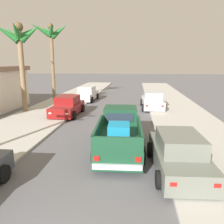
{
  "coord_description": "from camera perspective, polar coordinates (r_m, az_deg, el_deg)",
  "views": [
    {
      "loc": [
        1.86,
        -2.37,
        4.14
      ],
      "look_at": [
        0.45,
        10.41,
        1.2
      ],
      "focal_mm": 34.84,
      "sensor_mm": 36.0,
      "label": 1
    }
  ],
  "objects": [
    {
      "name": "sidewalk_right",
      "position": [
        15.38,
        19.72,
        -3.29
      ],
      "size": [
        4.81,
        60.0,
        0.12
      ],
      "primitive_type": "cube",
      "color": "beige",
      "rests_on": "ground"
    },
    {
      "name": "palm_tree_right_mid",
      "position": [
        24.51,
        -15.66,
        18.28
      ],
      "size": [
        3.74,
        3.48,
        8.1
      ],
      "color": "brown",
      "rests_on": "ground"
    },
    {
      "name": "pickup_truck",
      "position": [
        10.55,
        1.99,
        -5.59
      ],
      "size": [
        2.38,
        5.29,
        1.8
      ],
      "color": "#19472D",
      "rests_on": "ground"
    },
    {
      "name": "car_left_far",
      "position": [
        8.87,
        17.0,
        -10.43
      ],
      "size": [
        2.19,
        4.33,
        1.54
      ],
      "color": "slate",
      "rests_on": "ground"
    },
    {
      "name": "curb_right",
      "position": [
        15.17,
        16.02,
        -3.27
      ],
      "size": [
        0.16,
        60.0,
        0.1
      ],
      "primitive_type": "cube",
      "color": "silver",
      "rests_on": "ground"
    },
    {
      "name": "car_right_mid",
      "position": [
        24.34,
        -6.63,
        4.69
      ],
      "size": [
        2.16,
        4.32,
        1.54
      ],
      "color": "silver",
      "rests_on": "ground"
    },
    {
      "name": "curb_left",
      "position": [
        16.23,
        -16.97,
        -2.29
      ],
      "size": [
        0.16,
        60.0,
        0.1
      ],
      "primitive_type": "cube",
      "color": "silver",
      "rests_on": "ground"
    },
    {
      "name": "car_right_far",
      "position": [
        20.24,
        10.56,
        2.9
      ],
      "size": [
        2.1,
        4.29,
        1.54
      ],
      "color": "silver",
      "rests_on": "ground"
    },
    {
      "name": "sidewalk_left",
      "position": [
        16.65,
        -20.17,
        -2.12
      ],
      "size": [
        4.81,
        60.0,
        0.12
      ],
      "primitive_type": "cube",
      "color": "beige",
      "rests_on": "ground"
    },
    {
      "name": "car_left_mid",
      "position": [
        17.79,
        -11.56,
        1.5
      ],
      "size": [
        2.05,
        4.27,
        1.54
      ],
      "color": "maroon",
      "rests_on": "ground"
    },
    {
      "name": "palm_tree_right_fore",
      "position": [
        19.7,
        -23.21,
        16.5
      ],
      "size": [
        3.76,
        3.39,
        7.25
      ],
      "color": "#846B4C",
      "rests_on": "ground"
    }
  ]
}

